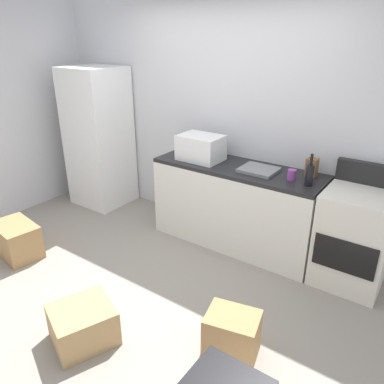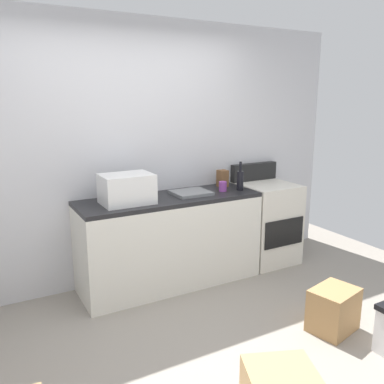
% 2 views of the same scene
% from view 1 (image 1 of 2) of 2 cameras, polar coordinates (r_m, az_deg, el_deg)
% --- Properties ---
extents(ground_plane, '(6.00, 6.00, 0.00)m').
position_cam_1_polar(ground_plane, '(3.63, -7.46, -14.06)').
color(ground_plane, gray).
extents(wall_back, '(5.00, 0.10, 2.60)m').
position_cam_1_polar(wall_back, '(4.24, 5.99, 11.06)').
color(wall_back, silver).
rests_on(wall_back, ground_plane).
extents(kitchen_counter, '(1.80, 0.60, 0.90)m').
position_cam_1_polar(kitchen_counter, '(4.09, 6.73, -2.08)').
color(kitchen_counter, silver).
rests_on(kitchen_counter, ground_plane).
extents(refrigerator, '(0.68, 0.66, 1.80)m').
position_cam_1_polar(refrigerator, '(5.12, -13.99, 8.00)').
color(refrigerator, white).
rests_on(refrigerator, ground_plane).
extents(stove_oven, '(0.60, 0.61, 1.10)m').
position_cam_1_polar(stove_oven, '(3.74, 23.46, -6.30)').
color(stove_oven, silver).
rests_on(stove_oven, ground_plane).
extents(microwave, '(0.46, 0.34, 0.27)m').
position_cam_1_polar(microwave, '(4.06, 1.36, 6.78)').
color(microwave, white).
rests_on(microwave, kitchen_counter).
extents(sink_basin, '(0.36, 0.32, 0.03)m').
position_cam_1_polar(sink_basin, '(3.81, 10.13, 3.36)').
color(sink_basin, slate).
rests_on(sink_basin, kitchen_counter).
extents(wine_bottle, '(0.07, 0.07, 0.30)m').
position_cam_1_polar(wine_bottle, '(3.52, 17.50, 2.60)').
color(wine_bottle, black).
rests_on(wine_bottle, kitchen_counter).
extents(coffee_mug, '(0.08, 0.08, 0.10)m').
position_cam_1_polar(coffee_mug, '(3.64, 14.95, 2.56)').
color(coffee_mug, purple).
rests_on(coffee_mug, kitchen_counter).
extents(knife_block, '(0.10, 0.10, 0.18)m').
position_cam_1_polar(knife_block, '(3.76, 17.78, 3.56)').
color(knife_block, brown).
rests_on(knife_block, kitchen_counter).
extents(cardboard_box_large, '(0.57, 0.42, 0.36)m').
position_cam_1_polar(cardboard_box_large, '(4.36, -25.15, -6.61)').
color(cardboard_box_large, '#A37A4C').
rests_on(cardboard_box_large, ground_plane).
extents(cardboard_box_medium, '(0.43, 0.37, 0.35)m').
position_cam_1_polar(cardboard_box_medium, '(2.90, 6.10, -20.90)').
color(cardboard_box_medium, '#A37A4C').
rests_on(cardboard_box_medium, ground_plane).
extents(cardboard_box_small, '(0.55, 0.57, 0.29)m').
position_cam_1_polar(cardboard_box_small, '(3.12, -16.27, -18.83)').
color(cardboard_box_small, tan).
rests_on(cardboard_box_small, ground_plane).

